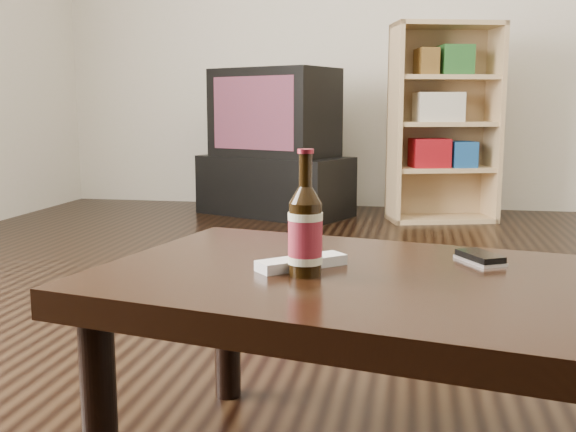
% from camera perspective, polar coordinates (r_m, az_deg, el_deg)
% --- Properties ---
extents(floor, '(5.00, 6.00, 0.01)m').
position_cam_1_polar(floor, '(1.75, 12.16, -13.94)').
color(floor, black).
rests_on(floor, ground).
extents(wall_back, '(5.00, 0.02, 2.70)m').
position_cam_1_polar(wall_back, '(4.67, 11.85, 17.34)').
color(wall_back, silver).
rests_on(wall_back, ground).
extents(tv_stand, '(1.03, 0.80, 0.37)m').
position_cam_1_polar(tv_stand, '(4.25, -1.12, 2.59)').
color(tv_stand, black).
rests_on(tv_stand, floor).
extents(tv, '(0.84, 0.70, 0.54)m').
position_cam_1_polar(tv, '(4.22, -1.15, 8.72)').
color(tv, black).
rests_on(tv, tv_stand).
extents(bookshelf, '(0.68, 0.44, 1.15)m').
position_cam_1_polar(bookshelf, '(4.12, 12.89, 7.95)').
color(bookshelf, '#A1835D').
rests_on(bookshelf, floor).
extents(coffee_table, '(1.14, 0.81, 0.39)m').
position_cam_1_polar(coffee_table, '(1.18, 9.02, -7.48)').
color(coffee_table, black).
rests_on(coffee_table, floor).
extents(beer_bottle, '(0.07, 0.07, 0.22)m').
position_cam_1_polar(beer_bottle, '(1.15, 1.47, -1.33)').
color(beer_bottle, black).
rests_on(beer_bottle, coffee_table).
extents(phone, '(0.09, 0.11, 0.02)m').
position_cam_1_polar(phone, '(1.31, 15.94, -3.43)').
color(phone, silver).
rests_on(phone, coffee_table).
extents(remote, '(0.16, 0.15, 0.02)m').
position_cam_1_polar(remote, '(1.21, 1.16, -3.96)').
color(remote, '#BEBEC0').
rests_on(remote, coffee_table).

